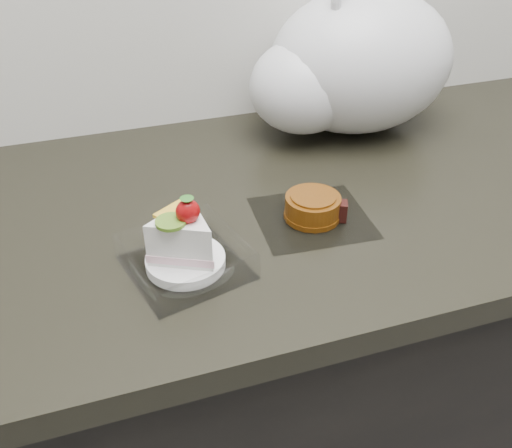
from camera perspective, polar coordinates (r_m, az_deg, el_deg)
counter at (r=1.22m, az=4.38°, el=-14.57°), size 2.04×0.64×0.90m
cake_tray at (r=0.75m, az=-7.15°, el=-2.57°), size 0.17×0.17×0.11m
mooncake_wrap at (r=0.85m, az=5.77°, el=1.50°), size 0.17×0.16×0.04m
plastic_bag at (r=1.08m, az=9.41°, el=15.40°), size 0.44×0.36×0.32m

